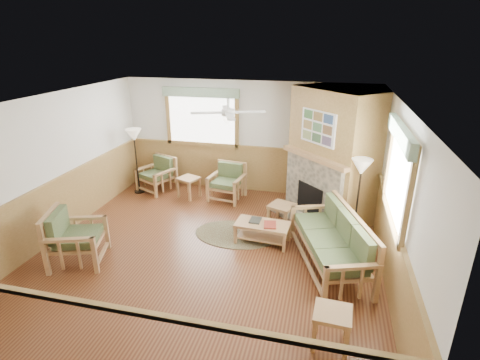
% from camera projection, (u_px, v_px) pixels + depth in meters
% --- Properties ---
extents(floor, '(6.00, 6.00, 0.01)m').
position_uv_depth(floor, '(210.00, 251.00, 6.81)').
color(floor, '#5A2F19').
rests_on(floor, ground).
extents(ceiling, '(6.00, 6.00, 0.01)m').
position_uv_depth(ceiling, '(205.00, 101.00, 5.83)').
color(ceiling, white).
rests_on(ceiling, floor).
extents(wall_back, '(6.00, 0.02, 2.70)m').
position_uv_depth(wall_back, '(246.00, 138.00, 9.04)').
color(wall_back, silver).
rests_on(wall_back, floor).
extents(wall_front, '(6.00, 0.02, 2.70)m').
position_uv_depth(wall_front, '(109.00, 292.00, 3.60)').
color(wall_front, silver).
rests_on(wall_front, floor).
extents(wall_left, '(0.02, 6.00, 2.70)m').
position_uv_depth(wall_left, '(54.00, 168.00, 6.98)').
color(wall_left, silver).
rests_on(wall_left, floor).
extents(wall_right, '(0.02, 6.00, 2.70)m').
position_uv_depth(wall_right, '(396.00, 199.00, 5.66)').
color(wall_right, silver).
rests_on(wall_right, floor).
extents(wainscot, '(6.00, 6.00, 1.10)m').
position_uv_depth(wainscot, '(209.00, 224.00, 6.61)').
color(wainscot, olive).
rests_on(wainscot, floor).
extents(fireplace, '(3.11, 3.11, 2.70)m').
position_uv_depth(fireplace, '(333.00, 155.00, 7.73)').
color(fireplace, olive).
rests_on(fireplace, floor).
extents(window_back, '(1.90, 0.16, 1.50)m').
position_uv_depth(window_back, '(201.00, 86.00, 8.82)').
color(window_back, white).
rests_on(window_back, wall_back).
extents(window_right, '(0.16, 1.90, 1.50)m').
position_uv_depth(window_right, '(408.00, 124.00, 5.06)').
color(window_right, white).
rests_on(window_right, wall_right).
extents(ceiling_fan, '(1.59, 1.59, 0.36)m').
position_uv_depth(ceiling_fan, '(228.00, 101.00, 6.05)').
color(ceiling_fan, white).
rests_on(ceiling_fan, ceiling).
extents(sofa, '(2.21, 1.48, 0.94)m').
position_uv_depth(sofa, '(330.00, 241.00, 6.20)').
color(sofa, '#A2784B').
rests_on(sofa, floor).
extents(armchair_back_left, '(0.99, 0.99, 0.85)m').
position_uv_depth(armchair_back_left, '(157.00, 175.00, 9.30)').
color(armchair_back_left, '#A2784B').
rests_on(armchair_back_left, floor).
extents(armchair_back_right, '(0.84, 0.84, 0.84)m').
position_uv_depth(armchair_back_right, '(227.00, 182.00, 8.82)').
color(armchair_back_right, '#A2784B').
rests_on(armchair_back_right, floor).
extents(armchair_left, '(1.06, 1.06, 0.94)m').
position_uv_depth(armchair_left, '(77.00, 237.00, 6.33)').
color(armchair_left, '#A2784B').
rests_on(armchair_left, floor).
extents(coffee_table, '(1.03, 0.57, 0.40)m').
position_uv_depth(coffee_table, '(262.00, 233.00, 7.01)').
color(coffee_table, '#A2784B').
rests_on(coffee_table, floor).
extents(end_table_chairs, '(0.57, 0.56, 0.50)m').
position_uv_depth(end_table_chairs, '(189.00, 187.00, 8.98)').
color(end_table_chairs, '#A2784B').
rests_on(end_table_chairs, floor).
extents(end_table_sofa, '(0.48, 0.46, 0.51)m').
position_uv_depth(end_table_sofa, '(331.00, 328.00, 4.65)').
color(end_table_sofa, '#A2784B').
rests_on(end_table_sofa, floor).
extents(footstool, '(0.61, 0.61, 0.41)m').
position_uv_depth(footstool, '(282.00, 214.00, 7.74)').
color(footstool, '#A2784B').
rests_on(footstool, floor).
extents(braided_rug, '(1.82, 1.82, 0.01)m').
position_uv_depth(braided_rug, '(236.00, 234.00, 7.35)').
color(braided_rug, brown).
rests_on(braided_rug, floor).
extents(floor_lamp_left, '(0.48, 0.48, 1.61)m').
position_uv_depth(floor_lamp_left, '(136.00, 161.00, 9.07)').
color(floor_lamp_left, black).
rests_on(floor_lamp_left, floor).
extents(floor_lamp_right, '(0.39, 0.39, 1.62)m').
position_uv_depth(floor_lamp_right, '(357.00, 201.00, 6.89)').
color(floor_lamp_right, black).
rests_on(floor_lamp_right, floor).
extents(book_red, '(0.26, 0.33, 0.03)m').
position_uv_depth(book_red, '(270.00, 224.00, 6.85)').
color(book_red, maroon).
rests_on(book_red, coffee_table).
extents(book_dark, '(0.21, 0.28, 0.03)m').
position_uv_depth(book_dark, '(255.00, 220.00, 7.03)').
color(book_dark, '#272821').
rests_on(book_dark, coffee_table).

